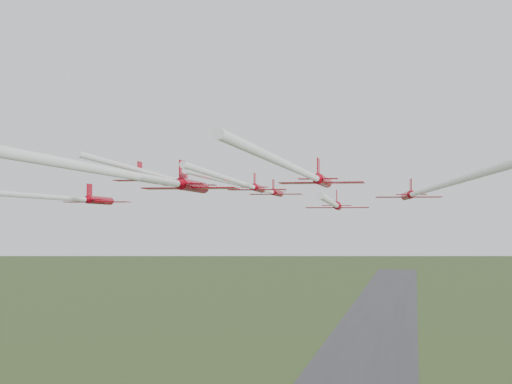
% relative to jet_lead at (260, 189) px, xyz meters
% --- Properties ---
extents(runway, '(38.00, 900.00, 0.04)m').
position_rel_jet_lead_xyz_m(runway, '(3.99, 193.26, -55.36)').
color(runway, '#38383B').
rests_on(runway, ground).
extents(jet_lead, '(8.91, 63.05, 2.65)m').
position_rel_jet_lead_xyz_m(jet_lead, '(0.00, 0.00, 0.00)').
color(jet_lead, '#A40012').
extents(jet_row2_left, '(10.65, 55.49, 2.43)m').
position_rel_jet_lead_xyz_m(jet_row2_left, '(-9.43, -12.77, 0.92)').
color(jet_row2_left, '#A40012').
extents(jet_row2_right, '(9.52, 54.72, 2.81)m').
position_rel_jet_lead_xyz_m(jet_row2_right, '(11.90, -8.23, -2.51)').
color(jet_row2_right, '#A40012').
extents(jet_row3_left, '(9.32, 44.22, 2.75)m').
position_rel_jet_lead_xyz_m(jet_row3_left, '(-20.97, -17.29, -1.80)').
color(jet_row3_left, '#A40012').
extents(jet_row3_mid, '(7.93, 47.54, 2.34)m').
position_rel_jet_lead_xyz_m(jet_row3_mid, '(2.60, -20.37, -0.34)').
color(jet_row3_mid, '#A40012').
extents(jet_row3_right, '(12.00, 69.09, 2.58)m').
position_rel_jet_lead_xyz_m(jet_row3_right, '(23.59, -24.09, -1.32)').
color(jet_row3_right, '#A40012').
extents(jet_row4_left, '(8.07, 68.17, 2.39)m').
position_rel_jet_lead_xyz_m(jet_row4_left, '(-9.04, -38.60, 0.52)').
color(jet_row4_left, '#A40012').
extents(jet_row4_right, '(9.85, 54.59, 2.96)m').
position_rel_jet_lead_xyz_m(jet_row4_right, '(11.80, -30.87, 0.02)').
color(jet_row4_right, '#A40012').
extents(jet_trail_solo, '(9.75, 67.71, 2.90)m').
position_rel_jet_lead_xyz_m(jet_trail_solo, '(0.96, -50.30, -1.12)').
color(jet_trail_solo, '#A40012').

